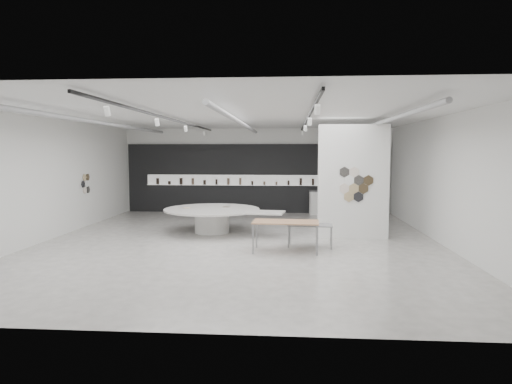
# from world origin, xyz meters

# --- Properties ---
(room) EXTENTS (12.02, 14.02, 3.82)m
(room) POSITION_xyz_m (-0.09, -0.00, 2.07)
(room) COLOR beige
(room) RESTS_ON ground
(back_wall_display) EXTENTS (11.80, 0.27, 3.10)m
(back_wall_display) POSITION_xyz_m (-0.08, 6.93, 1.54)
(back_wall_display) COLOR black
(back_wall_display) RESTS_ON ground
(partition_column) EXTENTS (2.20, 0.38, 3.60)m
(partition_column) POSITION_xyz_m (3.50, 1.00, 1.80)
(partition_column) COLOR white
(partition_column) RESTS_ON ground
(display_island) EXTENTS (4.32, 3.63, 0.83)m
(display_island) POSITION_xyz_m (-1.07, 1.62, 0.54)
(display_island) COLOR white
(display_island) RESTS_ON ground
(sample_table_wood) EXTENTS (1.84, 0.98, 0.84)m
(sample_table_wood) POSITION_xyz_m (1.40, -1.18, 0.78)
(sample_table_wood) COLOR #A97A57
(sample_table_wood) RESTS_ON ground
(sample_table_stone) EXTENTS (1.32, 0.72, 0.66)m
(sample_table_stone) POSITION_xyz_m (2.10, -0.49, 0.60)
(sample_table_stone) COLOR slate
(sample_table_stone) RESTS_ON ground
(kitchen_counter) EXTENTS (1.88, 0.80, 1.46)m
(kitchen_counter) POSITION_xyz_m (3.29, 6.51, 0.53)
(kitchen_counter) COLOR white
(kitchen_counter) RESTS_ON ground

